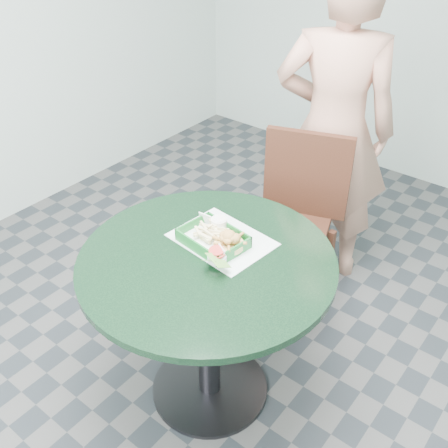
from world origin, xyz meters
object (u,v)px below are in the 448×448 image
Objects in this scene: food_basket at (213,245)px; sauce_ramekin at (216,226)px; cafe_table at (208,295)px; crab_sandwich at (230,243)px; dining_chair at (293,211)px; diner_person at (336,108)px.

food_basket is 0.09m from sauce_ramekin.
crab_sandwich is at bearing 70.68° from cafe_table.
diner_person reaches higher than dining_chair.
crab_sandwich is at bearing 73.50° from diner_person.
sauce_ramekin is at bearing 120.05° from food_basket.
diner_person is at bearing 90.77° from sauce_ramekin.
dining_chair reaches higher than food_basket.
cafe_table is 0.24m from crab_sandwich.
cafe_table is at bearing 71.14° from diner_person.
dining_chair reaches higher than cafe_table.
cafe_table is 1.20m from diner_person.
food_basket is 3.77× the size of sauce_ramekin.
dining_chair is at bearing 95.10° from food_basket.
dining_chair is at bearing 100.89° from crab_sandwich.
dining_chair is 0.47× the size of diner_person.
diner_person reaches higher than sauce_ramekin.
cafe_table is 0.28m from sauce_ramekin.
sauce_ramekin is (0.01, -0.97, -0.19)m from diner_person.
diner_person is 30.08× the size of sauce_ramekin.
food_basket is at bearing 69.54° from diner_person.
sauce_ramekin reaches higher than cafe_table.
dining_chair reaches higher than sauce_ramekin.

